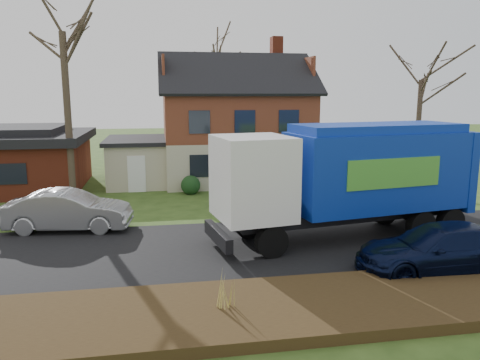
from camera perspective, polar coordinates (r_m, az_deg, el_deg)
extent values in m
plane|color=#2D4717|center=(17.40, 0.21, -8.30)|extent=(120.00, 120.00, 0.00)
cube|color=black|center=(17.39, 0.21, -8.26)|extent=(80.00, 7.00, 0.02)
cube|color=black|center=(12.54, 4.62, -15.38)|extent=(80.00, 3.50, 0.30)
cube|color=#BFB79A|center=(30.89, -0.68, 2.65)|extent=(9.00, 7.50, 2.70)
cube|color=#5B281A|center=(30.63, -0.70, 7.75)|extent=(9.00, 7.50, 2.80)
cube|color=maroon|center=(32.31, 4.45, 15.61)|extent=(0.70, 0.90, 1.60)
cube|color=#BFB79A|center=(30.05, -12.29, 2.08)|extent=(3.50, 5.50, 2.60)
cube|color=black|center=(29.87, -12.40, 4.77)|extent=(3.90, 5.90, 0.24)
cube|color=maroon|center=(30.88, -26.95, 1.58)|extent=(9.00, 7.50, 2.80)
cube|color=black|center=(30.70, -27.20, 4.62)|extent=(9.80, 8.20, 0.50)
cylinder|color=black|center=(16.32, 3.87, -7.50)|extent=(1.19, 0.56, 1.14)
cylinder|color=black|center=(18.37, 1.08, -5.39)|extent=(1.19, 0.56, 1.14)
cylinder|color=black|center=(19.52, 21.16, -5.16)|extent=(1.19, 0.56, 1.14)
cylinder|color=black|center=(21.27, 17.19, -3.65)|extent=(1.19, 0.56, 1.14)
cylinder|color=black|center=(20.46, 24.25, -4.68)|extent=(1.19, 0.56, 1.14)
cylinder|color=black|center=(22.13, 20.19, -3.28)|extent=(1.19, 0.56, 1.14)
cube|color=black|center=(18.93, 13.35, -4.07)|extent=(9.54, 2.78, 0.38)
cube|color=white|center=(16.75, 1.57, 0.29)|extent=(2.93, 3.11, 2.97)
cube|color=black|center=(16.34, -2.40, 0.62)|extent=(0.47, 2.40, 0.99)
cube|color=black|center=(16.84, -2.71, -6.79)|extent=(0.70, 2.76, 0.49)
cube|color=#0C2D99|center=(19.15, 16.21, 1.18)|extent=(7.27, 3.80, 2.97)
cube|color=#0C2D99|center=(18.97, 16.47, 6.10)|extent=(6.89, 3.42, 0.33)
cube|color=#0C2D99|center=(21.41, 24.06, 1.34)|extent=(0.82, 2.83, 3.19)
cube|color=green|center=(17.93, 18.34, 0.80)|extent=(3.92, 0.66, 1.10)
cube|color=green|center=(20.19, 13.58, 2.09)|extent=(3.92, 0.66, 1.10)
imported|color=#9A9DA1|center=(20.63, -20.19, -3.51)|extent=(5.23, 2.34, 1.67)
imported|color=black|center=(16.20, 23.19, -7.75)|extent=(5.40, 2.34, 1.55)
cylinder|color=#46392A|center=(25.99, -20.23, 7.08)|extent=(0.36, 0.36, 8.66)
cylinder|color=#46372A|center=(29.04, 20.83, 5.07)|extent=(0.29, 0.29, 6.36)
cylinder|color=#453729|center=(39.47, -2.78, 8.83)|extent=(0.34, 0.34, 8.82)
cone|color=tan|center=(12.01, -1.88, -13.34)|extent=(0.04, 0.04, 0.93)
cone|color=tan|center=(11.99, -2.59, -13.39)|extent=(0.04, 0.04, 0.93)
cone|color=tan|center=(12.03, -1.16, -13.30)|extent=(0.04, 0.04, 0.93)
cone|color=tan|center=(12.12, -1.96, -13.12)|extent=(0.04, 0.04, 0.93)
cone|color=tan|center=(11.90, -1.79, -13.57)|extent=(0.04, 0.04, 0.93)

